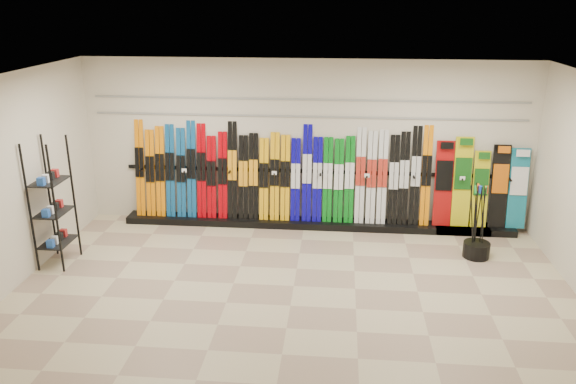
{
  "coord_description": "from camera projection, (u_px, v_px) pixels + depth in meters",
  "views": [
    {
      "loc": [
        0.59,
        -7.24,
        3.96
      ],
      "look_at": [
        -0.18,
        1.0,
        1.1
      ],
      "focal_mm": 35.0,
      "sensor_mm": 36.0,
      "label": 1
    }
  ],
  "objects": [
    {
      "name": "snowboards",
      "position": [
        480.0,
        186.0,
        9.83
      ],
      "size": [
        1.6,
        0.24,
        1.58
      ],
      "color": "#990C0C",
      "rests_on": "ski_rack_base"
    },
    {
      "name": "left_wall",
      "position": [
        16.0,
        180.0,
        8.03
      ],
      "size": [
        0.0,
        5.0,
        5.0
      ],
      "primitive_type": "plane",
      "rotation": [
        1.57,
        0.0,
        1.57
      ],
      "color": "beige",
      "rests_on": "floor"
    },
    {
      "name": "ski_rack_base",
      "position": [
        316.0,
        224.0,
        10.27
      ],
      "size": [
        8.0,
        0.4,
        0.12
      ],
      "primitive_type": "cube",
      "color": "black",
      "rests_on": "floor"
    },
    {
      "name": "pole_bin",
      "position": [
        476.0,
        250.0,
        9.05
      ],
      "size": [
        0.42,
        0.42,
        0.25
      ],
      "primitive_type": "cylinder",
      "color": "black",
      "rests_on": "floor"
    },
    {
      "name": "floor",
      "position": [
        294.0,
        286.0,
        8.16
      ],
      "size": [
        8.0,
        8.0,
        0.0
      ],
      "primitive_type": "plane",
      "color": "gray",
      "rests_on": "ground"
    },
    {
      "name": "back_wall",
      "position": [
        306.0,
        144.0,
        10.03
      ],
      "size": [
        8.0,
        0.0,
        8.0
      ],
      "primitive_type": "plane",
      "rotation": [
        1.57,
        0.0,
        0.0
      ],
      "color": "beige",
      "rests_on": "floor"
    },
    {
      "name": "ceiling",
      "position": [
        295.0,
        78.0,
        7.18
      ],
      "size": [
        8.0,
        8.0,
        0.0
      ],
      "primitive_type": "plane",
      "rotation": [
        3.14,
        0.0,
        0.0
      ],
      "color": "silver",
      "rests_on": "back_wall"
    },
    {
      "name": "skis",
      "position": [
        280.0,
        176.0,
        10.12
      ],
      "size": [
        5.37,
        0.3,
        1.81
      ],
      "color": "orange",
      "rests_on": "ski_rack_base"
    },
    {
      "name": "slatwall_rail_1",
      "position": [
        306.0,
        99.0,
        9.75
      ],
      "size": [
        7.6,
        0.02,
        0.03
      ],
      "primitive_type": "cube",
      "color": "gray",
      "rests_on": "back_wall"
    },
    {
      "name": "accessory_rack",
      "position": [
        52.0,
        203.0,
        8.57
      ],
      "size": [
        0.4,
        0.6,
        2.0
      ],
      "primitive_type": "cube",
      "color": "black",
      "rests_on": "floor"
    },
    {
      "name": "ski_poles",
      "position": [
        478.0,
        221.0,
        8.93
      ],
      "size": [
        0.3,
        0.28,
        1.18
      ],
      "color": "black",
      "rests_on": "pole_bin"
    },
    {
      "name": "slatwall_rail_0",
      "position": [
        306.0,
        117.0,
        9.84
      ],
      "size": [
        7.6,
        0.02,
        0.03
      ],
      "primitive_type": "cube",
      "color": "gray",
      "rests_on": "back_wall"
    }
  ]
}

